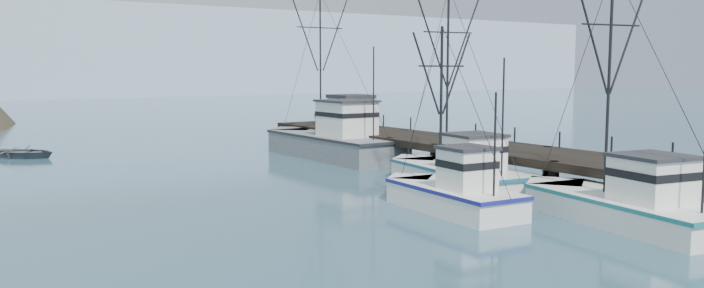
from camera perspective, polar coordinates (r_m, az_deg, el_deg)
name	(u,v)px	position (r m, az deg, el deg)	size (l,w,h in m)	color
ground	(473,253)	(26.57, 10.05, -8.95)	(400.00, 400.00, 0.00)	#2D5164
pier	(464,146)	(47.19, 9.28, -0.20)	(6.00, 44.00, 2.00)	black
distant_ridge	(37,97)	(190.81, -24.71, 3.60)	(360.00, 40.00, 26.00)	#9EB2C6
trawler_near	(622,205)	(33.35, 21.52, -4.73)	(5.33, 11.82, 11.82)	white
trawler_mid	(450,194)	(34.03, 8.14, -4.15)	(3.57, 9.16, 9.36)	white
trawler_far	(457,173)	(40.89, 8.69, -2.41)	(5.02, 11.93, 12.04)	white
work_vessel	(331,142)	(53.89, -1.74, 0.18)	(5.03, 15.92, 13.30)	slate
pier_shed	(351,111)	(57.45, -0.10, 2.75)	(3.00, 3.20, 2.80)	silver
pickup_truck	(342,116)	(62.35, -0.86, 2.34)	(2.24, 4.86, 1.35)	white
motorboat	(24,157)	(59.84, -25.63, -1.01)	(3.84, 5.37, 1.11)	#54575D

